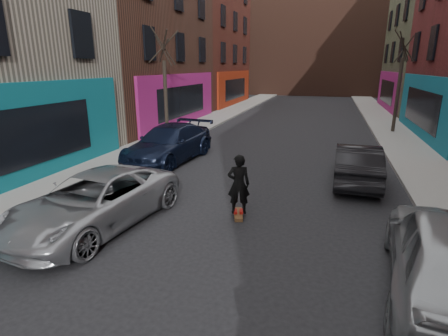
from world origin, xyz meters
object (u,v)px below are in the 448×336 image
Objects in this scene: tree_left_far at (165,78)px; tree_right_far at (400,74)px; skateboarder at (239,184)px; parked_left_end at (169,144)px; parked_right_end at (357,164)px; parked_left_far at (95,201)px; skateboard at (238,214)px.

tree_right_far is (12.40, 6.00, 0.15)m from tree_left_far.
skateboarder is (-6.03, -14.81, -2.60)m from tree_right_far.
tree_right_far is at bearing -128.43° from skateboarder.
tree_left_far reaches higher than skateboarder.
parked_right_end is at bearing -0.33° from parked_left_end.
tree_right_far reaches higher than parked_right_end.
skateboarder is (4.36, -4.83, 0.16)m from parked_left_end.
parked_right_end is 5.21m from skateboarder.
tree_right_far is 1.36× the size of parked_left_far.
tree_right_far reaches higher than parked_left_far.
parked_left_end is 7.68m from parked_right_end.
parked_left_end reaches higher than skateboard.
parked_left_far is at bearing -73.98° from tree_left_far.
skateboarder is at bearing -112.15° from tree_right_far.
parked_left_end reaches higher than parked_right_end.
tree_left_far reaches higher than parked_left_far.
parked_left_end is at bearing 106.23° from parked_left_far.
skateboard is (3.37, 1.64, -0.64)m from parked_left_far.
parked_left_far is (3.00, -10.45, -2.69)m from tree_left_far.
parked_left_end is (2.01, -3.97, -2.61)m from tree_left_far.
skateboard is at bearing 33.47° from parked_left_far.
parked_right_end is (6.64, 5.69, 0.00)m from parked_left_far.
tree_left_far is 1.53× the size of parked_right_end.
tree_left_far is 11.37m from skateboard.
tree_left_far reaches higher than parked_left_end.
tree_right_far is 19.16m from parked_left_far.
skateboarder is at bearing 163.72° from skateboard.
tree_left_far is 1.22× the size of parked_left_end.
skateboarder is at bearing 33.47° from parked_left_far.
parked_left_end is at bearing -4.56° from parked_right_end.
skateboard is (-3.27, -4.04, -0.65)m from parked_right_end.
parked_right_end is at bearing -145.25° from skateboarder.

